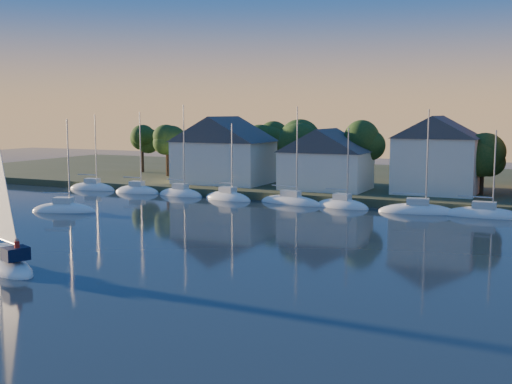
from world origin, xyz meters
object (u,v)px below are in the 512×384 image
Objects in this scene: clubhouse_east at (437,154)px; hero_sailboat at (4,261)px; clubhouse_centre at (326,158)px; drifting_sailboat_left at (64,211)px; clubhouse_west at (224,149)px.

clubhouse_east is 54.63m from hero_sailboat.
clubhouse_east is at bearing -91.59° from hero_sailboat.
clubhouse_centre is 1.00× the size of drifting_sailboat_left.
clubhouse_centre is 48.67m from hero_sailboat.
clubhouse_east reaches higher than drifting_sailboat_left.
clubhouse_centre is 0.88× the size of hero_sailboat.
clubhouse_east is at bearing 8.13° from clubhouse_centre.
drifting_sailboat_left is at bearing -143.20° from clubhouse_east.
hero_sailboat is at bearing -80.36° from clubhouse_west.
clubhouse_east is (14.00, 2.00, 0.87)m from clubhouse_centre.
clubhouse_centre is at bearing -3.58° from clubhouse_west.
clubhouse_centre is (16.00, -1.00, -0.80)m from clubhouse_west.
hero_sailboat is at bearing -76.81° from drifting_sailboat_left.
drifting_sailboat_left is (-36.48, -27.29, -5.90)m from clubhouse_east.
hero_sailboat is (-21.71, -49.84, -5.44)m from clubhouse_east.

